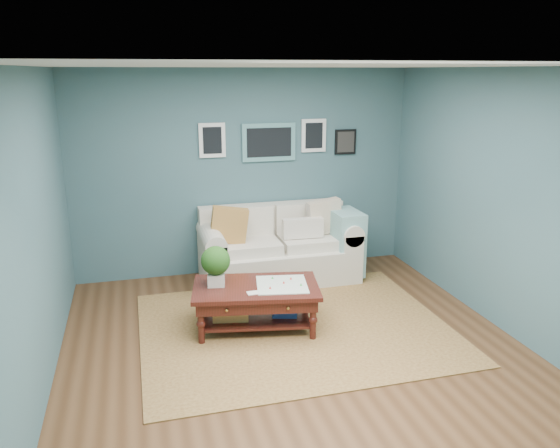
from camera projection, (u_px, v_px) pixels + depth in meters
name	position (u px, v px, depth m)	size (l,w,h in m)	color
room_shell	(300.00, 219.00, 4.97)	(5.00, 5.02, 2.70)	brown
area_rug	(295.00, 327.00, 5.85)	(3.23, 2.58, 0.01)	brown
loveseat	(284.00, 247.00, 7.15)	(2.06, 0.94, 1.06)	silver
coffee_table	(249.00, 293.00, 5.73)	(1.42, 0.99, 0.91)	#34150D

